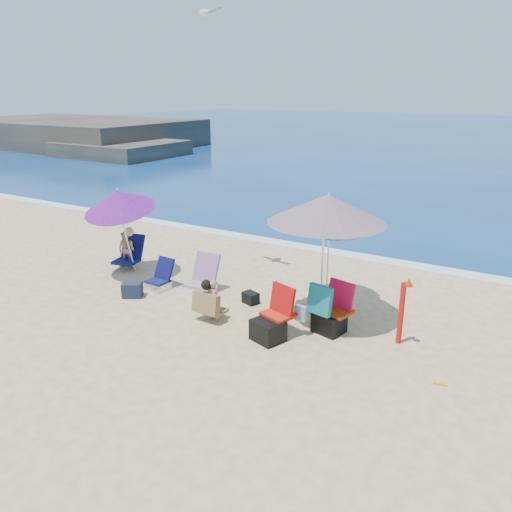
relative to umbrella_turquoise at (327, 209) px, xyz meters
The scene contains 19 objects.
ground 2.65m from the umbrella_turquoise, 129.50° to the right, with size 120.00×120.00×0.00m.
sea 43.85m from the umbrella_turquoise, 91.32° to the left, with size 120.00×80.00×0.12m.
foam 4.53m from the umbrella_turquoise, 104.53° to the left, with size 120.00×0.50×0.04m.
headland 33.85m from the umbrella_turquoise, 146.80° to the left, with size 20.50×11.50×2.60m.
umbrella_turquoise is the anchor object (origin of this frame).
umbrella_striped 1.04m from the umbrella_turquoise, 106.93° to the left, with size 1.71×1.71×1.94m.
umbrella_blue 4.88m from the umbrella_turquoise, behind, with size 1.80×1.85×2.17m.
furled_umbrella 2.10m from the umbrella_turquoise, ahead, with size 0.22×0.19×1.22m.
chair_navy 4.18m from the umbrella_turquoise, behind, with size 0.49×0.61×0.63m.
chair_rainbow 3.34m from the umbrella_turquoise, behind, with size 0.62×0.77×0.80m.
camp_chair_left 2.22m from the umbrella_turquoise, 111.61° to the right, with size 0.69×0.85×0.91m.
camp_chair_right 1.86m from the umbrella_turquoise, 54.09° to the right, with size 0.88×0.80×0.95m.
person_center 2.71m from the umbrella_turquoise, 148.71° to the right, with size 0.55×0.49×0.80m.
person_left 5.45m from the umbrella_turquoise, behind, with size 0.66×0.81×1.01m.
bag_navy_a 4.42m from the umbrella_turquoise, 165.33° to the right, with size 0.49×0.45×0.31m.
bag_black_a 2.54m from the umbrella_turquoise, behind, with size 0.37×0.31×0.23m.
bag_tan 2.08m from the umbrella_turquoise, 164.97° to the left, with size 0.28×0.24×0.21m.
orange_item 3.36m from the umbrella_turquoise, 25.00° to the right, with size 0.21×0.12×0.03m.
seagull 4.81m from the umbrella_turquoise, 162.21° to the left, with size 0.86×0.41×0.15m.
Camera 1 is at (4.34, -6.77, 4.12)m, focal length 35.29 mm.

